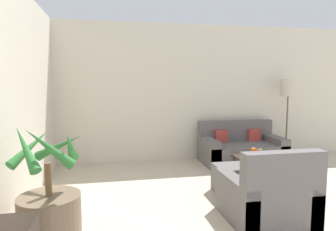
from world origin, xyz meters
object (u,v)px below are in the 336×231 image
object	(u,v)px
apple_red	(257,151)
potted_palm	(50,211)
floor_lamp	(288,92)
ottoman	(238,179)
armchair	(267,197)
apple_green	(260,150)
orange_fruit	(253,150)
sofa_loveseat	(241,149)
coffee_table	(262,160)
fruit_bowl	(257,154)

from	to	relation	value
apple_red	potted_palm	bearing A→B (deg)	-152.54
floor_lamp	ottoman	distance (m)	2.68
floor_lamp	armchair	distance (m)	3.28
floor_lamp	apple_green	xyz separation A→B (m)	(-1.10, -0.98, -0.93)
orange_fruit	apple_green	bearing A→B (deg)	-16.32
sofa_loveseat	orange_fruit	xyz separation A→B (m)	(-0.18, -0.86, 0.18)
apple_green	apple_red	bearing A→B (deg)	-149.50
sofa_loveseat	coffee_table	distance (m)	0.98
floor_lamp	ottoman	size ratio (longest dim) A/B	2.49
floor_lamp	fruit_bowl	distance (m)	1.81
fruit_bowl	apple_green	xyz separation A→B (m)	(0.05, 0.01, 0.06)
potted_palm	floor_lamp	bearing A→B (deg)	31.79
fruit_bowl	ottoman	distance (m)	0.91
sofa_loveseat	apple_green	xyz separation A→B (m)	(-0.08, -0.89, 0.18)
sofa_loveseat	ottoman	world-z (taller)	sofa_loveseat
sofa_loveseat	apple_green	size ratio (longest dim) A/B	23.14
potted_palm	ottoman	distance (m)	2.51
potted_palm	floor_lamp	xyz separation A→B (m)	(4.11, 2.55, 1.03)
potted_palm	sofa_loveseat	world-z (taller)	potted_palm
apple_green	armchair	bearing A→B (deg)	-115.58
apple_red	coffee_table	bearing A→B (deg)	-25.24
floor_lamp	coffee_table	bearing A→B (deg)	-136.30
apple_red	fruit_bowl	bearing A→B (deg)	50.99
potted_palm	coffee_table	size ratio (longest dim) A/B	1.40
fruit_bowl	ottoman	world-z (taller)	fruit_bowl
coffee_table	orange_fruit	world-z (taller)	orange_fruit
sofa_loveseat	apple_red	size ratio (longest dim) A/B	21.40
apple_green	ottoman	world-z (taller)	apple_green
potted_palm	sofa_loveseat	distance (m)	3.95
fruit_bowl	ottoman	size ratio (longest dim) A/B	0.35
coffee_table	apple_red	bearing A→B (deg)	154.76
sofa_loveseat	coffee_table	size ratio (longest dim) A/B	1.81
floor_lamp	fruit_bowl	size ratio (longest dim) A/B	7.10
floor_lamp	armchair	world-z (taller)	floor_lamp
coffee_table	fruit_bowl	bearing A→B (deg)	118.45
apple_green	potted_palm	bearing A→B (deg)	-152.45
orange_fruit	armchair	size ratio (longest dim) A/B	0.09
apple_red	armchair	xyz separation A→B (m)	(-0.64, -1.46, -0.17)
coffee_table	apple_green	world-z (taller)	apple_green
floor_lamp	orange_fruit	distance (m)	1.79
fruit_bowl	apple_green	world-z (taller)	apple_green
apple_red	ottoman	distance (m)	0.88
apple_red	apple_green	bearing A→B (deg)	30.50
floor_lamp	armchair	size ratio (longest dim) A/B	1.84
armchair	apple_red	bearing A→B (deg)	66.43
sofa_loveseat	floor_lamp	size ratio (longest dim) A/B	0.96
fruit_bowl	apple_green	size ratio (longest dim) A/B	3.41
potted_palm	floor_lamp	world-z (taller)	floor_lamp
sofa_loveseat	orange_fruit	distance (m)	0.90
armchair	ottoman	bearing A→B (deg)	87.04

